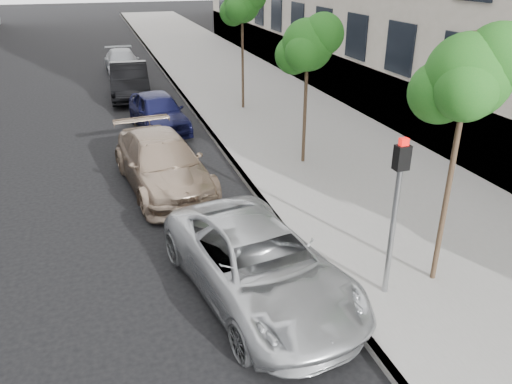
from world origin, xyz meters
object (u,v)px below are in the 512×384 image
tree_far (243,4)px  sedan_blue (158,112)px  signal_pole (396,200)px  sedan_black (130,81)px  minivan (259,264)px  tree_mid (309,45)px  tree_near (469,76)px  sedan_rear (122,62)px  suv (162,163)px

tree_far → sedan_blue: tree_far is taller
signal_pole → sedan_black: 17.11m
tree_far → minivan: bearing=-105.1°
minivan → tree_mid: bearing=50.5°
tree_near → sedan_rear: size_ratio=1.07×
sedan_blue → sedan_black: (-0.59, 5.25, 0.08)m
tree_far → sedan_black: tree_far is taller
suv → tree_near: bearing=-61.9°
suv → signal_pole: bearing=-70.0°
tree_near → tree_mid: 6.51m
tree_near → tree_mid: bearing=90.0°
sedan_black → sedan_blue: bearing=-80.3°
sedan_blue → sedan_rear: bearing=85.7°
signal_pole → suv: (-3.17, 6.26, -1.29)m
tree_mid → signal_pole: bearing=-99.8°
suv → minivan: bearing=-86.7°
suv → sedan_rear: 16.13m
tree_mid → sedan_rear: (-4.26, 15.79, -2.95)m
tree_near → sedan_blue: tree_near is taller
minivan → sedan_rear: 21.64m
sedan_black → minivan: bearing=-83.2°
sedan_rear → tree_far: bearing=-66.6°
minivan → sedan_rear: (-0.93, 21.62, -0.04)m
tree_mid → suv: (-4.31, -0.34, -2.87)m
tree_far → sedan_blue: bearing=-156.9°
tree_near → suv: bearing=125.0°
tree_near → minivan: tree_near is taller
tree_mid → sedan_rear: tree_mid is taller
signal_pole → sedan_blue: signal_pole is taller
signal_pole → suv: size_ratio=0.61×
tree_mid → sedan_black: (-4.31, 10.16, -2.82)m
suv → sedan_rear: size_ratio=1.11×
tree_far → sedan_black: 6.60m
suv → sedan_blue: bearing=76.7°
signal_pole → sedan_rear: signal_pole is taller
tree_mid → tree_far: bearing=90.0°
minivan → sedan_rear: bearing=82.6°
tree_far → tree_near: bearing=-90.0°
signal_pole → sedan_blue: (-2.58, 11.52, -1.31)m
tree_mid → sedan_blue: bearing=127.1°
signal_pole → minivan: size_ratio=0.61×
tree_far → suv: bearing=-122.2°
sedan_blue → minivan: bearing=-95.0°
sedan_black → signal_pole: bearing=-76.0°
tree_near → tree_far: size_ratio=0.96×
tree_mid → sedan_black: tree_mid is taller
sedan_blue → sedan_rear: sedan_blue is taller
suv → sedan_blue: 5.29m
tree_near → sedan_blue: 12.45m
signal_pole → sedan_blue: 11.88m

